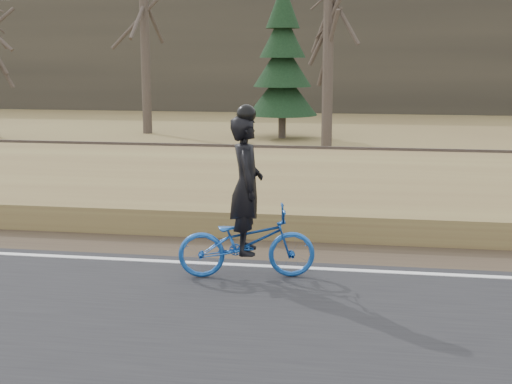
# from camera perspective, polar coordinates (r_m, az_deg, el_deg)

# --- Properties ---
(embankment) EXTENTS (120.00, 5.00, 0.44)m
(embankment) POSITION_cam_1_polar(r_m,az_deg,el_deg) (14.32, 18.11, -1.14)
(embankment) COLOR olive
(embankment) RESTS_ON ground
(ballast) EXTENTS (120.00, 3.00, 0.45)m
(ballast) POSITION_cam_1_polar(r_m,az_deg,el_deg) (18.02, 16.31, 1.39)
(ballast) COLOR slate
(ballast) RESTS_ON ground
(railroad) EXTENTS (120.00, 2.40, 0.29)m
(railroad) POSITION_cam_1_polar(r_m,az_deg,el_deg) (17.98, 16.36, 2.35)
(railroad) COLOR black
(railroad) RESTS_ON ballast
(treeline_backdrop) EXTENTS (120.00, 4.00, 6.00)m
(treeline_backdrop) POSITION_cam_1_polar(r_m,az_deg,el_deg) (39.71, 12.70, 10.62)
(treeline_backdrop) COLOR #383328
(treeline_backdrop) RESTS_ON ground
(cyclist) EXTENTS (1.97, 0.99, 2.38)m
(cyclist) POSITION_cam_1_polar(r_m,az_deg,el_deg) (9.75, -0.76, -2.48)
(cyclist) COLOR #16489B
(cyclist) RESTS_ON road
(bare_tree_left) EXTENTS (0.36, 0.36, 9.15)m
(bare_tree_left) POSITION_cam_1_polar(r_m,az_deg,el_deg) (28.44, -8.93, 13.87)
(bare_tree_left) COLOR #463B33
(bare_tree_left) RESTS_ON ground
(bare_tree_near_left) EXTENTS (0.36, 0.36, 6.66)m
(bare_tree_near_left) POSITION_cam_1_polar(r_m,az_deg,el_deg) (23.49, 5.80, 11.53)
(bare_tree_near_left) COLOR #463B33
(bare_tree_near_left) RESTS_ON ground
(conifer) EXTENTS (2.60, 2.60, 5.66)m
(conifer) POSITION_cam_1_polar(r_m,az_deg,el_deg) (26.52, 2.14, 10.11)
(conifer) COLOR #463B33
(conifer) RESTS_ON ground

